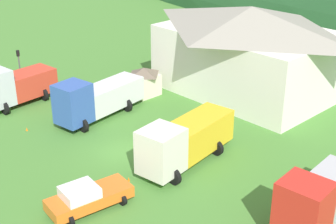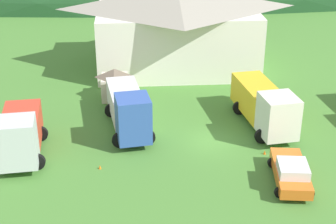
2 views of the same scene
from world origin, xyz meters
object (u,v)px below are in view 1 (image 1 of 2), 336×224
at_px(tow_truck_silver, 14,85).
at_px(traffic_cone_mid_row, 27,131).
at_px(heavy_rig_striped, 184,140).
at_px(play_shed_cream, 144,81).
at_px(crane_truck_red, 318,199).
at_px(service_pickup_orange, 87,197).
at_px(traffic_light_west, 20,67).
at_px(depot_building, 249,49).
at_px(traffic_cone_near_pickup, 129,181).
at_px(box_truck_blue, 96,98).

xyz_separation_m(tow_truck_silver, traffic_cone_mid_row, (5.35, -1.91, -1.83)).
bearing_deg(heavy_rig_striped, play_shed_cream, -126.84).
bearing_deg(play_shed_cream, crane_truck_red, -15.32).
relative_size(service_pickup_orange, traffic_light_west, 1.26).
bearing_deg(service_pickup_orange, traffic_cone_mid_row, -94.57).
bearing_deg(depot_building, crane_truck_red, -41.15).
bearing_deg(heavy_rig_striped, traffic_light_west, -93.02).
bearing_deg(depot_building, traffic_light_west, -131.86).
bearing_deg(crane_truck_red, traffic_cone_mid_row, -80.43).
bearing_deg(traffic_cone_near_pickup, crane_truck_red, 23.16).
height_order(box_truck_blue, traffic_cone_mid_row, box_truck_blue).
bearing_deg(traffic_cone_mid_row, depot_building, 70.99).
bearing_deg(heavy_rig_striped, service_pickup_orange, -9.28).
xyz_separation_m(service_pickup_orange, traffic_cone_near_pickup, (-0.71, 3.68, -0.83)).
bearing_deg(traffic_cone_near_pickup, play_shed_cream, 135.09).
xyz_separation_m(crane_truck_red, traffic_cone_mid_row, (-22.13, -5.78, -1.79)).
relative_size(depot_building, heavy_rig_striped, 1.93).
bearing_deg(tow_truck_silver, crane_truck_red, 92.33).
bearing_deg(tow_truck_silver, heavy_rig_striped, 95.26).
bearing_deg(traffic_light_west, heavy_rig_striped, 4.82).
xyz_separation_m(box_truck_blue, service_pickup_orange, (10.05, -7.93, -0.98)).
height_order(depot_building, tow_truck_silver, depot_building).
bearing_deg(heavy_rig_striped, box_truck_blue, -98.30).
xyz_separation_m(depot_building, traffic_cone_mid_row, (-6.65, -19.31, -4.13)).
relative_size(box_truck_blue, service_pickup_orange, 1.63).
relative_size(heavy_rig_striped, traffic_cone_near_pickup, 14.33).
bearing_deg(tow_truck_silver, play_shed_cream, 142.32).
bearing_deg(service_pickup_orange, play_shed_cream, -134.18).
xyz_separation_m(depot_building, traffic_cone_near_pickup, (4.62, -18.17, -4.13)).
distance_m(tow_truck_silver, traffic_light_west, 2.77).
relative_size(play_shed_cream, crane_truck_red, 0.37).
xyz_separation_m(service_pickup_orange, traffic_light_west, (-19.35, 6.20, 1.73)).
bearing_deg(service_pickup_orange, tow_truck_silver, -97.00).
relative_size(box_truck_blue, heavy_rig_striped, 1.01).
distance_m(crane_truck_red, service_pickup_orange, 13.17).
relative_size(heavy_rig_striped, crane_truck_red, 1.17).
bearing_deg(depot_building, service_pickup_orange, -76.31).
relative_size(crane_truck_red, traffic_cone_mid_row, 12.96).
distance_m(heavy_rig_striped, traffic_cone_mid_row, 13.41).
bearing_deg(traffic_cone_mid_row, box_truck_blue, 70.35).
bearing_deg(service_pickup_orange, traffic_cone_near_pickup, -161.71).
xyz_separation_m(play_shed_cream, traffic_cone_near_pickup, (10.54, -10.51, -1.36)).
relative_size(traffic_cone_near_pickup, traffic_cone_mid_row, 1.06).
bearing_deg(depot_building, traffic_cone_near_pickup, -75.74).
distance_m(play_shed_cream, service_pickup_orange, 18.11).
height_order(depot_building, traffic_cone_near_pickup, depot_building).
bearing_deg(traffic_light_west, service_pickup_orange, -17.76).
xyz_separation_m(heavy_rig_striped, traffic_cone_mid_row, (-12.17, -5.30, -1.84)).
bearing_deg(traffic_cone_mid_row, crane_truck_red, 14.65).
height_order(box_truck_blue, service_pickup_orange, box_truck_blue).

